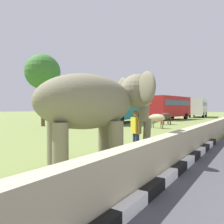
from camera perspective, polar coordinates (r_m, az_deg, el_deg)
striped_curb at (r=4.30m, az=7.90°, el=-20.84°), size 16.20×0.20×0.24m
barrier_parapet at (r=6.41m, az=14.47°, el=-10.02°), size 28.00×0.36×1.00m
elephant at (r=6.98m, az=-4.10°, el=2.29°), size 3.95×3.52×2.89m
person_handler at (r=8.06m, az=6.18°, el=-4.68°), size 0.47×0.58×1.66m
bus_teal at (r=25.81m, az=2.42°, el=1.76°), size 9.90×4.12×3.50m
bus_red at (r=34.80m, az=14.80°, el=1.52°), size 8.79×3.99×3.50m
bus_white at (r=46.43m, az=21.25°, el=1.34°), size 9.71×3.41×3.50m
cow_near at (r=24.09m, az=13.58°, el=-1.09°), size 1.85×1.31×1.23m
cow_mid at (r=19.51m, az=11.31°, el=-1.55°), size 0.80×1.92×1.23m
tree_distant at (r=22.64m, az=-17.35°, el=9.70°), size 3.37×3.37×6.91m
hill_east at (r=69.86m, az=0.50°, el=-0.46°), size 32.74×26.19×15.76m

